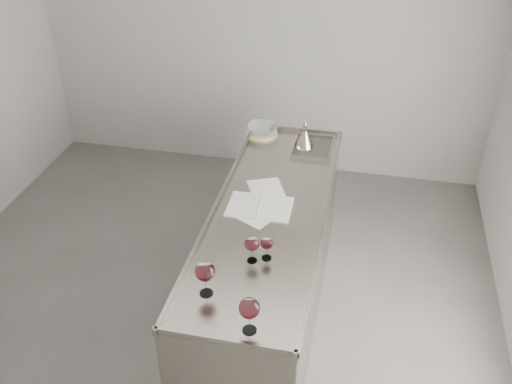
% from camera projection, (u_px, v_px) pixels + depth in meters
% --- Properties ---
extents(room_shell, '(4.54, 5.04, 2.84)m').
position_uv_depth(room_shell, '(180.00, 166.00, 3.45)').
color(room_shell, '#565451').
rests_on(room_shell, ground).
extents(counter, '(0.77, 2.42, 0.97)m').
position_uv_depth(counter, '(269.00, 263.00, 4.11)').
color(counter, gray).
rests_on(counter, ground).
extents(wine_glass_left, '(0.11, 0.11, 0.22)m').
position_uv_depth(wine_glass_left, '(205.00, 272.00, 3.10)').
color(wine_glass_left, white).
rests_on(wine_glass_left, counter).
extents(wine_glass_middle, '(0.09, 0.09, 0.18)m').
position_uv_depth(wine_glass_middle, '(252.00, 244.00, 3.35)').
color(wine_glass_middle, white).
rests_on(wine_glass_middle, counter).
extents(wine_glass_right, '(0.11, 0.11, 0.22)m').
position_uv_depth(wine_glass_right, '(249.00, 309.00, 2.87)').
color(wine_glass_right, white).
rests_on(wine_glass_right, counter).
extents(wine_glass_small, '(0.08, 0.08, 0.16)m').
position_uv_depth(wine_glass_small, '(267.00, 244.00, 3.38)').
color(wine_glass_small, white).
rests_on(wine_glass_small, counter).
extents(notebook, '(0.44, 0.31, 0.02)m').
position_uv_depth(notebook, '(260.00, 207.00, 3.88)').
color(notebook, white).
rests_on(notebook, counter).
extents(loose_paper_top, '(0.35, 0.40, 0.00)m').
position_uv_depth(loose_paper_top, '(267.00, 191.00, 4.05)').
color(loose_paper_top, silver).
rests_on(loose_paper_top, counter).
extents(loose_paper_under, '(0.30, 0.33, 0.00)m').
position_uv_depth(loose_paper_under, '(261.00, 215.00, 3.81)').
color(loose_paper_under, silver).
rests_on(loose_paper_under, counter).
extents(trivet, '(0.30, 0.30, 0.02)m').
position_uv_depth(trivet, '(262.00, 133.00, 4.78)').
color(trivet, beige).
rests_on(trivet, counter).
extents(ceramic_bowl, '(0.25, 0.25, 0.06)m').
position_uv_depth(ceramic_bowl, '(262.00, 129.00, 4.76)').
color(ceramic_bowl, '#87989E').
rests_on(ceramic_bowl, trivet).
extents(wine_funnel, '(0.16, 0.16, 0.23)m').
position_uv_depth(wine_funnel, '(305.00, 138.00, 4.57)').
color(wine_funnel, '#B0A69D').
rests_on(wine_funnel, counter).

